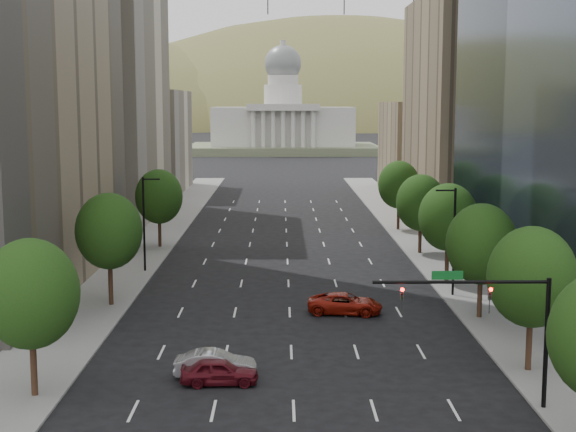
{
  "coord_description": "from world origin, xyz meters",
  "views": [
    {
      "loc": [
        -0.65,
        -10.39,
        15.83
      ],
      "look_at": [
        -0.16,
        45.81,
        8.0
      ],
      "focal_mm": 50.76,
      "sensor_mm": 36.0,
      "label": 1
    }
  ],
  "objects_px": {
    "traffic_signal": "(500,313)",
    "car_silver": "(215,364)",
    "capitol": "(283,126)",
    "car_red_far": "(345,303)",
    "car_maroon": "(219,371)"
  },
  "relations": [
    {
      "from": "traffic_signal",
      "to": "car_red_far",
      "type": "relative_size",
      "value": 1.62
    },
    {
      "from": "traffic_signal",
      "to": "car_silver",
      "type": "height_order",
      "value": "traffic_signal"
    },
    {
      "from": "car_silver",
      "to": "car_red_far",
      "type": "bearing_deg",
      "value": -30.94
    },
    {
      "from": "car_red_far",
      "to": "car_maroon",
      "type": "bearing_deg",
      "value": 159.29
    },
    {
      "from": "car_silver",
      "to": "capitol",
      "type": "bearing_deg",
      "value": -0.97
    },
    {
      "from": "capitol",
      "to": "car_maroon",
      "type": "bearing_deg",
      "value": -91.1
    },
    {
      "from": "car_silver",
      "to": "car_red_far",
      "type": "xyz_separation_m",
      "value": [
        8.67,
        14.34,
        0.0
      ]
    },
    {
      "from": "traffic_signal",
      "to": "car_silver",
      "type": "relative_size",
      "value": 1.92
    },
    {
      "from": "car_maroon",
      "to": "car_silver",
      "type": "xyz_separation_m",
      "value": [
        -0.33,
        1.22,
        0.03
      ]
    },
    {
      "from": "capitol",
      "to": "car_maroon",
      "type": "xyz_separation_m",
      "value": [
        -4.15,
        -215.69,
        -7.83
      ]
    },
    {
      "from": "traffic_signal",
      "to": "car_maroon",
      "type": "bearing_deg",
      "value": 164.67
    },
    {
      "from": "traffic_signal",
      "to": "car_silver",
      "type": "bearing_deg",
      "value": 160.75
    },
    {
      "from": "traffic_signal",
      "to": "capitol",
      "type": "relative_size",
      "value": 0.15
    },
    {
      "from": "traffic_signal",
      "to": "capitol",
      "type": "bearing_deg",
      "value": 92.74
    },
    {
      "from": "car_maroon",
      "to": "car_red_far",
      "type": "bearing_deg",
      "value": -29.77
    }
  ]
}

